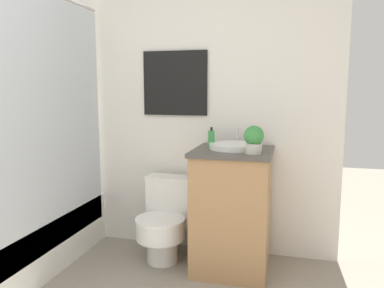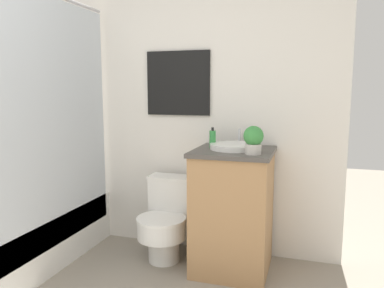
% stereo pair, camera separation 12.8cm
% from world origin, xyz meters
% --- Properties ---
extents(wall_back, '(3.09, 0.07, 2.50)m').
position_xyz_m(wall_back, '(0.00, 2.17, 1.25)').
color(wall_back, white).
rests_on(wall_back, ground_plane).
extents(shower_area, '(0.61, 1.37, 1.98)m').
position_xyz_m(shower_area, '(-0.72, 1.46, 0.27)').
color(shower_area, white).
rests_on(shower_area, ground_plane).
extents(toilet, '(0.38, 0.52, 0.63)m').
position_xyz_m(toilet, '(0.23, 1.87, 0.31)').
color(toilet, white).
rests_on(toilet, ground_plane).
extents(vanity, '(0.56, 0.57, 0.90)m').
position_xyz_m(vanity, '(0.76, 1.84, 0.45)').
color(vanity, '#AD7F51').
rests_on(vanity, ground_plane).
extents(sink, '(0.35, 0.38, 0.13)m').
position_xyz_m(sink, '(0.76, 1.86, 0.92)').
color(sink, white).
rests_on(sink, vanity).
extents(soap_bottle, '(0.05, 0.05, 0.15)m').
position_xyz_m(soap_bottle, '(0.59, 1.89, 0.96)').
color(soap_bottle, green).
rests_on(soap_bottle, vanity).
extents(potted_plant, '(0.13, 0.13, 0.19)m').
position_xyz_m(potted_plant, '(0.92, 1.69, 1.00)').
color(potted_plant, beige).
rests_on(potted_plant, vanity).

